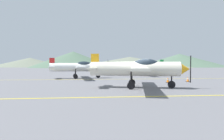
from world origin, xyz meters
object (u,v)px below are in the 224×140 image
car_sedan (166,70)px  traffic_cone_side (168,80)px  airplane_mid (79,67)px  airplane_near (138,68)px  airplane_far (142,66)px  traffic_cone_front (188,79)px

car_sedan → traffic_cone_side: car_sedan is taller
airplane_mid → car_sedan: bearing=36.0°
car_sedan → traffic_cone_side: (-8.39, -20.66, -0.56)m
airplane_near → airplane_far: bearing=73.7°
airplane_near → car_sedan: bearing=62.8°
airplane_near → traffic_cone_side: airplane_near is taller
airplane_far → airplane_mid: bearing=-150.9°
car_sedan → traffic_cone_front: bearing=-106.0°
airplane_far → traffic_cone_front: airplane_far is taller
traffic_cone_front → traffic_cone_side: same height
car_sedan → traffic_cone_front: (-5.79, -20.12, -0.56)m
airplane_far → car_sedan: (7.65, 7.40, -0.80)m
airplane_far → traffic_cone_side: airplane_far is taller
airplane_mid → traffic_cone_front: size_ratio=16.51×
airplane_mid → airplane_far: size_ratio=1.00×
car_sedan → traffic_cone_side: 22.30m
airplane_near → airplane_mid: size_ratio=0.99×
airplane_far → traffic_cone_front: size_ratio=16.45×
airplane_mid → traffic_cone_front: bearing=-27.3°
traffic_cone_front → airplane_mid: bearing=152.7°
airplane_mid → airplane_far: same height
traffic_cone_side → car_sedan: bearing=67.9°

